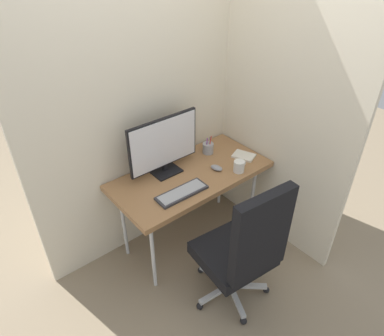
% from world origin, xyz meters
% --- Properties ---
extents(ground_plane, '(8.00, 8.00, 0.00)m').
position_xyz_m(ground_plane, '(0.00, 0.00, 0.00)').
color(ground_plane, gray).
extents(wall_back, '(2.23, 0.04, 2.80)m').
position_xyz_m(wall_back, '(0.00, 0.34, 1.40)').
color(wall_back, beige).
rests_on(wall_back, ground_plane).
extents(wall_side_right, '(0.04, 1.59, 2.80)m').
position_xyz_m(wall_side_right, '(0.66, -0.14, 1.40)').
color(wall_side_right, beige).
rests_on(wall_side_right, ground_plane).
extents(desk, '(1.25, 0.61, 0.71)m').
position_xyz_m(desk, '(0.00, 0.00, 0.67)').
color(desk, '#996B42').
rests_on(desk, ground_plane).
extents(office_chair, '(0.57, 0.58, 1.08)m').
position_xyz_m(office_chair, '(-0.13, -0.71, 0.55)').
color(office_chair, black).
rests_on(office_chair, ground_plane).
extents(monitor, '(0.60, 0.17, 0.46)m').
position_xyz_m(monitor, '(-0.14, 0.15, 0.95)').
color(monitor, black).
rests_on(monitor, desk).
extents(keyboard, '(0.39, 0.15, 0.02)m').
position_xyz_m(keyboard, '(-0.21, -0.16, 0.72)').
color(keyboard, '#333338').
rests_on(keyboard, desk).
extents(mouse, '(0.08, 0.11, 0.03)m').
position_xyz_m(mouse, '(0.19, -0.09, 0.73)').
color(mouse, gray).
rests_on(mouse, desk).
extents(pen_holder, '(0.09, 0.09, 0.17)m').
position_xyz_m(pen_holder, '(0.30, 0.14, 0.76)').
color(pen_holder, '#9EA0A5').
rests_on(pen_holder, desk).
extents(notebook, '(0.18, 0.21, 0.02)m').
position_xyz_m(notebook, '(0.49, -0.09, 0.72)').
color(notebook, silver).
rests_on(notebook, desk).
extents(coffee_mug, '(0.12, 0.09, 0.09)m').
position_xyz_m(coffee_mug, '(0.31, -0.22, 0.76)').
color(coffee_mug, white).
rests_on(coffee_mug, desk).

